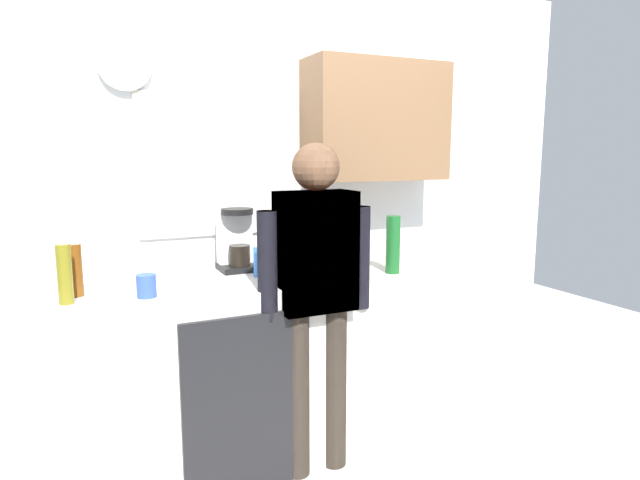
# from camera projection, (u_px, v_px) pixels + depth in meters

# --- Properties ---
(ground_plane) EXTENTS (8.00, 8.00, 0.00)m
(ground_plane) POSITION_uv_depth(u_px,v_px,m) (316.00, 468.00, 2.70)
(ground_plane) COLOR silver
(kitchen_counter) EXTENTS (2.66, 0.64, 0.94)m
(kitchen_counter) POSITION_uv_depth(u_px,v_px,m) (293.00, 358.00, 2.90)
(kitchen_counter) COLOR beige
(kitchen_counter) RESTS_ON ground_plane
(dishwasher_panel) EXTENTS (0.56, 0.02, 0.84)m
(dishwasher_panel) POSITION_uv_depth(u_px,v_px,m) (244.00, 406.00, 2.45)
(dishwasher_panel) COLOR black
(dishwasher_panel) RESTS_ON ground_plane
(back_wall_assembly) EXTENTS (4.26, 0.42, 2.60)m
(back_wall_assembly) POSITION_uv_depth(u_px,v_px,m) (278.00, 186.00, 3.15)
(back_wall_assembly) COLOR silver
(back_wall_assembly) RESTS_ON ground_plane
(coffee_maker) EXTENTS (0.20, 0.20, 0.33)m
(coffee_maker) POSITION_uv_depth(u_px,v_px,m) (236.00, 242.00, 2.89)
(coffee_maker) COLOR black
(coffee_maker) RESTS_ON kitchen_counter
(bottle_olive_oil) EXTENTS (0.06, 0.06, 0.25)m
(bottle_olive_oil) POSITION_uv_depth(u_px,v_px,m) (65.00, 274.00, 2.23)
(bottle_olive_oil) COLOR olive
(bottle_olive_oil) RESTS_ON kitchen_counter
(bottle_amber_beer) EXTENTS (0.06, 0.06, 0.23)m
(bottle_amber_beer) POSITION_uv_depth(u_px,v_px,m) (75.00, 270.00, 2.35)
(bottle_amber_beer) COLOR brown
(bottle_amber_beer) RESTS_ON kitchen_counter
(bottle_green_wine) EXTENTS (0.07, 0.07, 0.30)m
(bottle_green_wine) POSITION_uv_depth(u_px,v_px,m) (393.00, 244.00, 2.80)
(bottle_green_wine) COLOR #195923
(bottle_green_wine) RESTS_ON kitchen_counter
(cup_white_mug) EXTENTS (0.08, 0.08, 0.09)m
(cup_white_mug) POSITION_uv_depth(u_px,v_px,m) (326.00, 258.00, 2.99)
(cup_white_mug) COLOR white
(cup_white_mug) RESTS_ON kitchen_counter
(cup_blue_mug) EXTENTS (0.08, 0.08, 0.10)m
(cup_blue_mug) POSITION_uv_depth(u_px,v_px,m) (146.00, 286.00, 2.34)
(cup_blue_mug) COLOR #3351B2
(cup_blue_mug) RESTS_ON kitchen_counter
(cup_yellow_cup) EXTENTS (0.07, 0.07, 0.08)m
(cup_yellow_cup) POSITION_uv_depth(u_px,v_px,m) (310.00, 274.00, 2.60)
(cup_yellow_cup) COLOR yellow
(cup_yellow_cup) RESTS_ON kitchen_counter
(mixing_bowl) EXTENTS (0.22, 0.22, 0.08)m
(mixing_bowl) POSITION_uv_depth(u_px,v_px,m) (175.00, 275.00, 2.60)
(mixing_bowl) COLOR white
(mixing_bowl) RESTS_ON kitchen_counter
(dish_soap) EXTENTS (0.06, 0.06, 0.18)m
(dish_soap) POSITION_uv_depth(u_px,v_px,m) (259.00, 261.00, 2.73)
(dish_soap) COLOR blue
(dish_soap) RESTS_ON kitchen_counter
(storage_canister) EXTENTS (0.14, 0.14, 0.17)m
(storage_canister) POSITION_uv_depth(u_px,v_px,m) (312.00, 259.00, 2.75)
(storage_canister) COLOR silver
(storage_canister) RESTS_ON kitchen_counter
(person_at_sink) EXTENTS (0.57, 0.22, 1.60)m
(person_at_sink) POSITION_uv_depth(u_px,v_px,m) (316.00, 283.00, 2.55)
(person_at_sink) COLOR brown
(person_at_sink) RESTS_ON ground_plane
(person_guest) EXTENTS (0.57, 0.22, 1.60)m
(person_guest) POSITION_uv_depth(u_px,v_px,m) (316.00, 283.00, 2.55)
(person_guest) COLOR brown
(person_guest) RESTS_ON ground_plane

